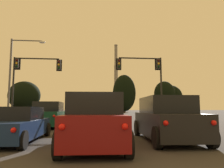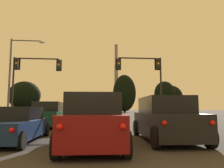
% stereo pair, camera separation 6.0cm
% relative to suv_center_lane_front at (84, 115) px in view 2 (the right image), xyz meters
% --- Properties ---
extents(suv_center_lane_front, '(2.19, 4.94, 1.86)m').
position_rel_suv_center_lane_front_xyz_m(suv_center_lane_front, '(0.00, 0.00, 0.00)').
color(suv_center_lane_front, black).
rests_on(suv_center_lane_front, ground_plane).
extents(sedan_left_lane_second, '(2.04, 4.73, 1.43)m').
position_rel_suv_center_lane_front_xyz_m(sedan_left_lane_second, '(-2.66, -6.07, -0.23)').
color(sedan_left_lane_second, navy).
rests_on(sedan_left_lane_second, ground_plane).
extents(suv_center_lane_second, '(2.23, 4.95, 1.86)m').
position_rel_suv_center_lane_front_xyz_m(suv_center_lane_second, '(0.56, -7.62, 0.00)').
color(suv_center_lane_second, maroon).
rests_on(suv_center_lane_second, ground_plane).
extents(suv_right_lane_second, '(2.27, 4.97, 1.86)m').
position_rel_suv_center_lane_front_xyz_m(suv_right_lane_second, '(3.65, -6.39, 0.00)').
color(suv_right_lane_second, black).
rests_on(suv_right_lane_second, ground_plane).
extents(suv_left_lane_front, '(2.11, 4.91, 1.86)m').
position_rel_suv_center_lane_front_xyz_m(suv_left_lane_front, '(-2.68, 1.05, 0.00)').
color(suv_left_lane_front, '#0F3823').
rests_on(suv_left_lane_front, ground_plane).
extents(traffic_light_overhead_right, '(4.93, 0.50, 6.72)m').
position_rel_suv_center_lane_front_xyz_m(traffic_light_overhead_right, '(6.17, 6.36, 4.20)').
color(traffic_light_overhead_right, black).
rests_on(traffic_light_overhead_right, ground_plane).
extents(traffic_light_overhead_left, '(5.04, 0.50, 6.70)m').
position_rel_suv_center_lane_front_xyz_m(traffic_light_overhead_left, '(-6.01, 7.49, 4.20)').
color(traffic_light_overhead_left, black).
rests_on(traffic_light_overhead_left, ground_plane).
extents(street_lamp, '(3.51, 0.36, 8.61)m').
position_rel_suv_center_lane_front_xyz_m(street_lamp, '(-7.30, 7.31, 4.41)').
color(street_lamp, '#56565B').
rests_on(street_lamp, ground_plane).
extents(smokestack, '(5.58, 5.58, 55.06)m').
position_rel_suv_center_lane_front_xyz_m(smokestack, '(20.79, 161.45, 20.67)').
color(smokestack, slate).
rests_on(smokestack, ground_plane).
extents(treeline_right_mid, '(8.73, 7.85, 12.96)m').
position_rel_suv_center_lane_front_xyz_m(treeline_right_mid, '(31.00, 72.85, 6.66)').
color(treeline_right_mid, black).
rests_on(treeline_right_mid, ground_plane).
extents(treeline_center_right, '(9.17, 8.25, 15.10)m').
position_rel_suv_center_lane_front_xyz_m(treeline_center_right, '(13.65, 70.59, 6.86)').
color(treeline_center_right, black).
rests_on(treeline_center_right, ground_plane).
extents(treeline_center_left, '(12.73, 11.46, 12.58)m').
position_rel_suv_center_lane_front_xyz_m(treeline_center_left, '(-26.55, 75.73, 5.92)').
color(treeline_center_left, black).
rests_on(treeline_center_left, ground_plane).
extents(treeline_far_right, '(10.72, 9.64, 12.13)m').
position_rel_suv_center_lane_front_xyz_m(treeline_far_right, '(36.19, 80.10, 5.97)').
color(treeline_far_right, black).
rests_on(treeline_far_right, ground_plane).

